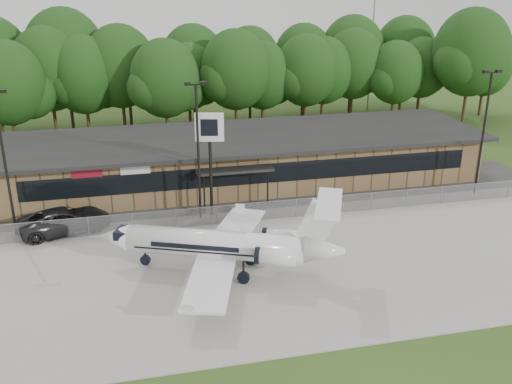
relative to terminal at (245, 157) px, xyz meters
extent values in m
plane|color=#394D1B|center=(0.00, -23.94, -2.18)|extent=(160.00, 160.00, 0.00)
cube|color=#9E9B93|center=(0.00, -15.94, -2.14)|extent=(64.00, 18.00, 0.08)
cube|color=#383835|center=(0.00, -4.44, -2.15)|extent=(50.00, 9.00, 0.06)
cube|color=olive|center=(0.00, 0.06, -0.18)|extent=(40.00, 10.00, 4.00)
cube|color=black|center=(0.00, -4.96, 0.12)|extent=(36.00, 0.08, 1.60)
cube|color=black|center=(0.00, -0.44, 1.97)|extent=(41.00, 11.50, 0.30)
cube|color=black|center=(-2.00, -5.54, 0.82)|extent=(6.00, 1.60, 0.20)
cube|color=maroon|center=(-13.00, -4.99, 1.22)|extent=(2.20, 0.06, 0.70)
cube|color=silver|center=(-9.50, -4.99, 1.22)|extent=(2.20, 0.06, 0.70)
cube|color=gray|center=(0.00, -8.94, -1.43)|extent=(46.00, 0.03, 1.50)
cube|color=gray|center=(0.00, -8.94, -0.68)|extent=(46.00, 0.04, 0.04)
cylinder|color=gray|center=(22.00, 24.06, 10.32)|extent=(0.20, 0.20, 25.00)
cylinder|color=black|center=(-18.00, -7.44, 2.82)|extent=(0.18, 0.18, 10.00)
cube|color=black|center=(-17.45, -7.44, 7.94)|extent=(0.45, 0.30, 0.22)
cylinder|color=black|center=(-5.00, -7.44, 2.82)|extent=(0.18, 0.18, 10.00)
cube|color=black|center=(-5.00, -7.44, 7.87)|extent=(1.20, 0.12, 0.12)
cube|color=black|center=(-5.55, -7.44, 7.94)|extent=(0.45, 0.30, 0.22)
cube|color=black|center=(-4.45, -7.44, 7.94)|extent=(0.45, 0.30, 0.22)
cylinder|color=black|center=(18.00, -7.44, 2.82)|extent=(0.18, 0.18, 10.00)
cube|color=black|center=(18.00, -7.44, 7.87)|extent=(1.20, 0.12, 0.12)
cube|color=black|center=(17.45, -7.44, 7.94)|extent=(0.45, 0.30, 0.22)
cube|color=black|center=(18.55, -7.44, 7.94)|extent=(0.45, 0.30, 0.22)
cylinder|color=white|center=(-5.20, -15.88, -0.35)|extent=(10.60, 5.71, 1.72)
cone|color=white|center=(-11.16, -13.41, -0.35)|extent=(2.65, 2.41, 1.72)
cone|color=white|center=(0.87, -18.39, -0.19)|extent=(2.85, 2.50, 1.72)
cube|color=white|center=(-6.06, -19.36, -0.83)|extent=(4.66, 6.87, 0.13)
cube|color=white|center=(-3.34, -12.80, -0.83)|extent=(4.66, 6.87, 0.13)
cylinder|color=white|center=(-2.13, -18.60, -0.19)|extent=(2.56, 1.80, 0.97)
cylinder|color=white|center=(-1.10, -16.12, -0.19)|extent=(2.56, 1.80, 0.97)
cube|color=white|center=(0.37, -18.18, 1.37)|extent=(2.50, 1.15, 3.24)
cube|color=white|center=(0.97, -18.43, 2.72)|extent=(3.19, 5.11, 0.11)
cube|color=black|center=(-10.47, -13.70, -0.05)|extent=(1.49, 1.60, 0.54)
cube|color=black|center=(-3.41, -16.62, -1.80)|extent=(1.78, 2.72, 0.75)
cylinder|color=black|center=(-9.37, -14.15, -1.80)|extent=(0.84, 0.84, 0.24)
imported|color=#2E2E30|center=(-14.63, -7.63, -1.30)|extent=(6.83, 4.45, 1.75)
cylinder|color=black|center=(-4.09, -7.14, 1.60)|extent=(0.27, 0.27, 7.56)
cube|color=silver|center=(-4.09, -7.14, 4.72)|extent=(2.08, 0.69, 2.08)
cube|color=black|center=(-4.12, -7.26, 4.72)|extent=(1.21, 0.31, 1.23)
camera|label=1|loc=(-9.78, -46.57, 14.93)|focal=40.00mm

